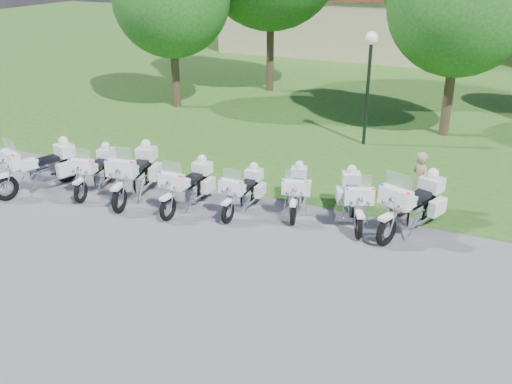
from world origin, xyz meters
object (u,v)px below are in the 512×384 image
at_px(motorcycle_4, 243,190).
at_px(motorcycle_7, 413,204).
at_px(motorcycle_3, 188,185).
at_px(motorcycle_5, 297,190).
at_px(motorcycle_2, 136,172).
at_px(motorcycle_0, 40,166).
at_px(bystander_a, 420,182).
at_px(lamp_post, 370,60).
at_px(motorcycle_1, 96,169).
at_px(motorcycle_6, 354,198).

height_order(motorcycle_4, motorcycle_7, motorcycle_7).
height_order(motorcycle_3, motorcycle_7, motorcycle_7).
distance_m(motorcycle_3, motorcycle_5, 2.93).
xyz_separation_m(motorcycle_2, motorcycle_5, (4.44, 1.08, -0.14)).
distance_m(motorcycle_5, motorcycle_7, 3.04).
relative_size(motorcycle_0, bystander_a, 1.50).
bearing_deg(motorcycle_2, lamp_post, -133.53).
relative_size(motorcycle_1, lamp_post, 0.56).
height_order(motorcycle_2, motorcycle_3, motorcycle_2).
distance_m(motorcycle_0, motorcycle_4, 6.09).
bearing_deg(motorcycle_2, motorcycle_7, 177.16).
bearing_deg(motorcycle_3, motorcycle_6, -164.16).
bearing_deg(motorcycle_5, motorcycle_1, -4.91).
xyz_separation_m(motorcycle_0, motorcycle_3, (4.51, 0.78, -0.08)).
distance_m(motorcycle_3, motorcycle_6, 4.44).
bearing_deg(lamp_post, motorcycle_2, -121.88).
bearing_deg(motorcycle_4, lamp_post, -101.03).
bearing_deg(motorcycle_5, motorcycle_4, 9.19).
bearing_deg(motorcycle_5, lamp_post, -107.52).
relative_size(motorcycle_3, motorcycle_6, 1.06).
bearing_deg(bystander_a, lamp_post, -17.43).
xyz_separation_m(motorcycle_2, bystander_a, (7.41, 2.40, 0.10)).
xyz_separation_m(motorcycle_1, motorcycle_6, (7.37, 1.15, 0.02)).
relative_size(motorcycle_5, lamp_post, 0.52).
relative_size(motorcycle_2, motorcycle_7, 1.03).
distance_m(motorcycle_0, motorcycle_1, 1.61).
bearing_deg(motorcycle_1, motorcycle_4, 174.99).
xyz_separation_m(motorcycle_4, bystander_a, (4.26, 1.94, 0.24)).
bearing_deg(motorcycle_1, lamp_post, -140.47).
height_order(motorcycle_1, motorcycle_2, motorcycle_2).
bearing_deg(motorcycle_4, motorcycle_1, 7.61).
bearing_deg(motorcycle_1, motorcycle_6, 176.95).
distance_m(motorcycle_5, bystander_a, 3.26).
height_order(motorcycle_0, motorcycle_1, motorcycle_0).
bearing_deg(motorcycle_4, bystander_a, -154.84).
xyz_separation_m(motorcycle_7, bystander_a, (-0.07, 1.24, 0.09)).
bearing_deg(motorcycle_1, motorcycle_7, 176.08).
relative_size(motorcycle_1, bystander_a, 1.34).
xyz_separation_m(motorcycle_0, motorcycle_6, (8.83, 1.81, -0.08)).
relative_size(motorcycle_2, motorcycle_4, 1.23).
xyz_separation_m(motorcycle_0, motorcycle_4, (5.97, 1.20, -0.14)).
bearing_deg(bystander_a, motorcycle_1, 58.72).
xyz_separation_m(motorcycle_1, motorcycle_4, (4.50, 0.55, -0.04)).
distance_m(motorcycle_0, motorcycle_6, 9.02).
xyz_separation_m(motorcycle_3, motorcycle_5, (2.74, 1.04, -0.05)).
xyz_separation_m(motorcycle_1, motorcycle_7, (8.83, 1.25, 0.11)).
xyz_separation_m(motorcycle_0, motorcycle_5, (7.25, 1.81, -0.13)).
relative_size(motorcycle_2, motorcycle_6, 1.19).
relative_size(motorcycle_0, motorcycle_4, 1.19).
bearing_deg(lamp_post, bystander_a, -60.29).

